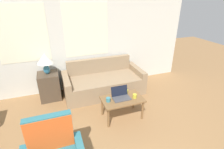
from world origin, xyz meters
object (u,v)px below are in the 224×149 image
table_lamp (45,60)px  cup_yellow (126,91)px  cup_navy (108,100)px  coffee_table (122,101)px  laptop (121,96)px  cup_white (135,96)px  couch (103,83)px

table_lamp → cup_yellow: table_lamp is taller
table_lamp → cup_navy: 1.75m
cup_yellow → table_lamp: bearing=144.2°
coffee_table → cup_yellow: size_ratio=10.07×
laptop → cup_navy: (-0.28, -0.04, -0.01)m
cup_navy → cup_white: same height
table_lamp → cup_white: 2.16m
couch → cup_white: couch is taller
table_lamp → laptop: 1.90m
coffee_table → cup_white: cup_white is taller
coffee_table → cup_navy: size_ratio=9.50×
cup_navy → laptop: bearing=8.4°
coffee_table → couch: bearing=92.9°
laptop → coffee_table: bearing=-61.5°
table_lamp → laptop: bearing=-42.4°
laptop → cup_navy: size_ratio=3.97×
coffee_table → laptop: size_ratio=2.39×
table_lamp → coffee_table: size_ratio=0.59×
laptop → couch: bearing=91.9°
laptop → cup_white: 0.28m
coffee_table → cup_white: (0.24, -0.06, 0.10)m
coffee_table → cup_yellow: (0.16, 0.17, 0.10)m
table_lamp → laptop: size_ratio=1.41×
couch → laptop: couch is taller
cup_white → couch: bearing=104.0°
coffee_table → cup_white: size_ratio=9.97×
laptop → cup_yellow: laptop is taller
coffee_table → cup_navy: bearing=-179.1°
cup_yellow → cup_white: size_ratio=0.99×
cup_navy → cup_white: 0.55m
coffee_table → cup_yellow: cup_yellow is taller
table_lamp → cup_navy: bearing=-50.0°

